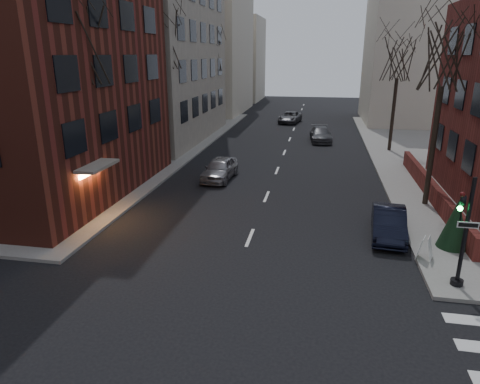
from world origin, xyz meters
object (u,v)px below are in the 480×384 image
tree_left_b (164,41)px  sandwich_board (425,248)px  tree_right_a (446,54)px  tree_left_a (76,44)px  car_lane_gray (321,134)px  tree_left_c (211,53)px  car_lane_silver (220,169)px  streetlamp_far (222,89)px  parked_sedan (389,223)px  evergreen_shrub (455,224)px  streetlamp_near (155,112)px  car_lane_far (290,117)px  traffic_signal (462,239)px  tree_right_b (399,59)px

tree_left_b → sandwich_board: size_ratio=11.50×
sandwich_board → tree_right_a: bearing=99.1°
tree_left_a → car_lane_gray: 25.68m
tree_left_c → car_lane_silver: tree_left_c is taller
streetlamp_far → parked_sedan: bearing=-63.4°
tree_left_a → evergreen_shrub: size_ratio=4.79×
tree_left_b → tree_right_a: 19.35m
parked_sedan → car_lane_gray: size_ratio=0.88×
tree_right_a → streetlamp_near: bearing=166.8°
tree_right_a → car_lane_far: size_ratio=2.03×
tree_left_b → streetlamp_far: 16.68m
tree_left_a → streetlamp_far: bearing=88.8°
tree_left_b → evergreen_shrub: size_ratio=5.05×
streetlamp_far → sandwich_board: size_ratio=6.69×
traffic_signal → tree_right_a: tree_right_a is taller
tree_right_b → car_lane_gray: (-5.83, 3.46, -6.91)m
tree_left_c → streetlamp_far: 4.33m
tree_left_b → car_lane_far: 23.55m
traffic_signal → car_lane_far: 38.58m
traffic_signal → car_lane_far: traffic_signal is taller
tree_right_b → car_lane_gray: size_ratio=1.97×
tree_right_b → traffic_signal: bearing=-92.1°
car_lane_gray → streetlamp_near: bearing=-135.1°
tree_left_a → evergreen_shrub: bearing=-5.5°
tree_right_a → evergreen_shrub: size_ratio=4.54×
streetlamp_near → tree_left_a: bearing=-94.3°
streetlamp_far → parked_sedan: size_ratio=1.53×
tree_right_a → car_lane_silver: tree_right_a is taller
tree_right_a → tree_right_b: 14.01m
tree_right_a → evergreen_shrub: 8.87m
car_lane_silver → car_lane_gray: car_lane_silver is taller
tree_right_b → car_lane_far: bearing=123.4°
tree_right_b → car_lane_far: size_ratio=1.92×
traffic_signal → sandwich_board: (-0.64, 1.97, -1.29)m
tree_right_a → tree_left_b: bearing=155.6°
tree_left_a → tree_left_b: tree_left_b is taller
car_lane_far → streetlamp_near: bearing=-98.9°
car_lane_gray → car_lane_far: 11.72m
car_lane_silver → car_lane_far: 25.63m
tree_right_a → tree_right_b: bearing=90.0°
tree_right_a → car_lane_gray: size_ratio=2.09×
evergreen_shrub → car_lane_gray: bearing=103.9°
parked_sedan → car_lane_silver: bearing=146.5°
streetlamp_near → sandwich_board: (15.50, -11.04, -3.62)m
tree_left_b → traffic_signal: bearing=-45.5°
streetlamp_near → evergreen_shrub: size_ratio=2.93×
tree_right_b → tree_left_b: bearing=-161.2°
parked_sedan → sandwich_board: 2.59m
streetlamp_near → car_lane_gray: 17.85m
car_lane_silver → streetlamp_far: bearing=106.3°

